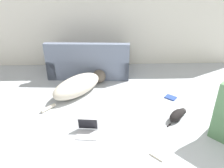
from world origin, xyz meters
TOP-DOWN VIEW (x-y plane):
  - wall_back at (0.00, 3.85)m, footprint 6.64×0.06m
  - couch at (-0.82, 3.22)m, footprint 1.91×0.98m
  - dog at (-0.97, 2.29)m, footprint 1.24×1.40m
  - cat at (0.77, 1.33)m, footprint 0.45×0.44m
  - laptop_open at (-0.73, 1.02)m, footprint 0.34×0.30m
  - book_cream at (0.27, 0.50)m, footprint 0.24×0.24m
  - book_blue at (0.85, 2.01)m, footprint 0.26×0.26m

SIDE VIEW (x-z plane):
  - book_cream at x=0.27m, z-range 0.00..0.02m
  - book_blue at x=0.85m, z-range 0.00..0.02m
  - laptop_open at x=-0.73m, z-range -0.04..0.19m
  - cat at x=0.77m, z-range 0.00..0.17m
  - dog at x=-0.97m, z-range 0.00..0.37m
  - couch at x=-0.82m, z-range -0.15..0.72m
  - wall_back at x=0.00m, z-range 0.00..2.61m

